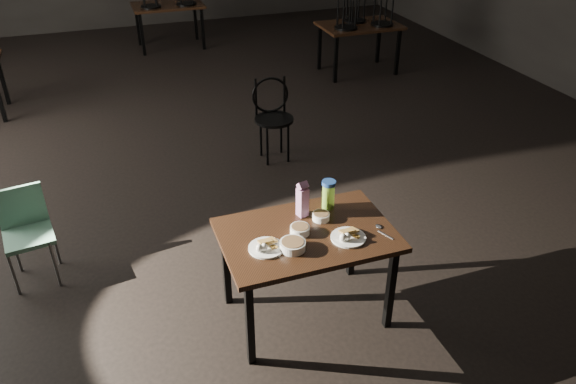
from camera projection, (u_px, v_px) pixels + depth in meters
name	position (u px, v px, depth m)	size (l,w,h in m)	color
main_table	(307.00, 242.00, 3.93)	(1.20, 0.80, 0.75)	black
plate_left	(266.00, 246.00, 3.72)	(0.24, 0.24, 0.08)	white
plate_right	(348.00, 236.00, 3.82)	(0.24, 0.24, 0.08)	white
bowl_near	(300.00, 229.00, 3.87)	(0.14, 0.14, 0.05)	white
bowl_far	(321.00, 216.00, 4.01)	(0.13, 0.13, 0.05)	white
bowl_big	(293.00, 245.00, 3.71)	(0.17, 0.17, 0.06)	white
juice_carton	(302.00, 200.00, 4.01)	(0.08, 0.08, 0.28)	#7E1762
water_bottle	(328.00, 194.00, 4.10)	(0.13, 0.13, 0.22)	#8ECA3B
spoon	(380.00, 228.00, 3.93)	(0.06, 0.20, 0.01)	silver
bentwood_chair	(273.00, 112.00, 6.20)	(0.44, 0.43, 0.91)	black
school_chair	(26.00, 227.00, 4.43)	(0.41, 0.41, 0.79)	#6FAD90
bg_table_right	(360.00, 23.00, 8.53)	(1.20, 0.80, 1.48)	black
bg_table_far	(168.00, 4.00, 9.65)	(1.20, 0.80, 1.48)	black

